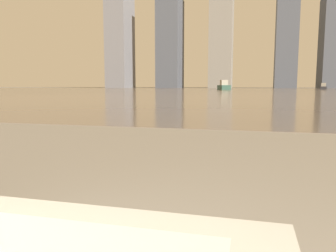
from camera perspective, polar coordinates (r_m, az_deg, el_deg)
name	(u,v)px	position (r m, az deg, el deg)	size (l,w,h in m)	color
harbor_water	(247,90)	(61.84, 13.66, 6.03)	(180.00, 110.00, 0.01)	gray
harbor_boat_2	(224,86)	(71.49, 9.70, 6.83)	(3.32, 5.80, 2.06)	#335647
harbor_boat_3	(323,87)	(80.86, 25.44, 6.12)	(2.02, 4.05, 1.45)	#2D2D33
skyline_tower_0	(119,8)	(130.69, -8.45, 19.70)	(7.70, 11.85, 59.24)	slate
skyline_tower_1	(170,44)	(122.33, 0.36, 14.13)	(8.02, 11.47, 31.85)	#4C515B
skyline_tower_4	(333,43)	(121.19, 26.75, 12.78)	(7.03, 10.69, 29.01)	#4C515B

